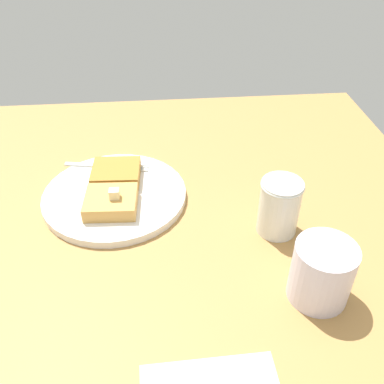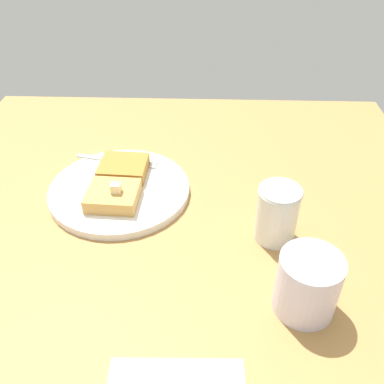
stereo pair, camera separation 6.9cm
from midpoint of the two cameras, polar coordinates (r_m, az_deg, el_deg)
table_surface at (r=71.08cm, az=-4.68°, el=-5.14°), size 92.64×92.64×2.96cm
plate at (r=76.15cm, az=-12.82°, el=-0.52°), size 24.75×24.75×1.36cm
toast_slice_left at (r=71.91cm, az=-13.47°, el=-1.43°), size 8.04×8.77×2.39cm
toast_slice_middle at (r=78.38cm, az=-12.58°, el=2.36°), size 8.04×8.77×2.39cm
butter_pat_primary at (r=70.23cm, az=-13.12°, el=-0.35°), size 1.48×1.64×1.61cm
fork at (r=82.26cm, az=-13.00°, el=3.27°), size 4.32×15.99×0.36cm
syrup_jar at (r=66.66cm, az=8.65°, el=-2.28°), size 6.57×6.57×9.22cm
coffee_mug at (r=58.12cm, az=13.59°, el=-10.42°), size 10.91×8.06×8.71cm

